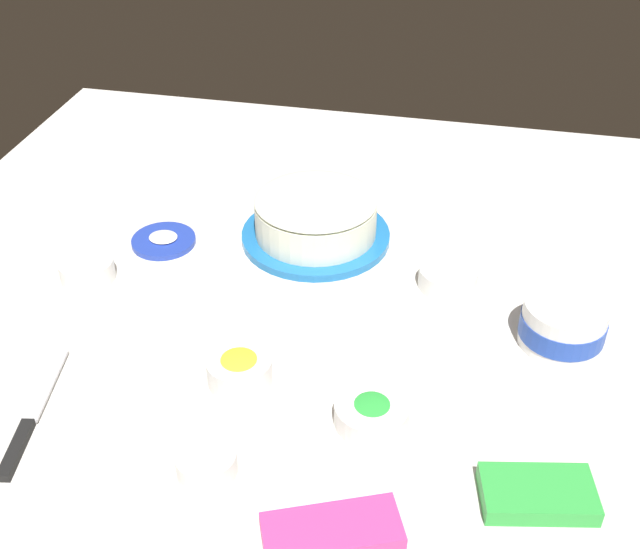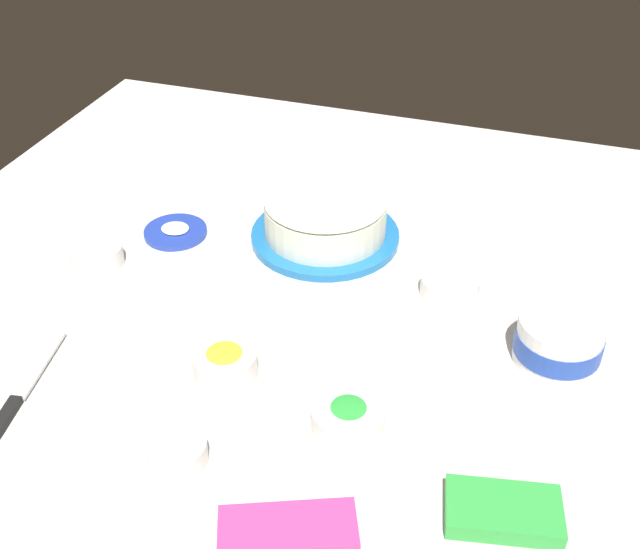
% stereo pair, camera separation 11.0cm
% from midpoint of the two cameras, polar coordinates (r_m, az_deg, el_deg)
% --- Properties ---
extents(ground_plane, '(1.54, 1.54, 0.00)m').
position_cam_midpoint_polar(ground_plane, '(1.22, -2.38, -3.72)').
color(ground_plane, silver).
extents(frosted_cake, '(0.26, 0.26, 0.09)m').
position_cam_midpoint_polar(frosted_cake, '(1.39, -2.57, 3.95)').
color(frosted_cake, '#1E6BB2').
rests_on(frosted_cake, ground_plane).
extents(frosting_tub, '(0.13, 0.13, 0.07)m').
position_cam_midpoint_polar(frosting_tub, '(1.21, 14.55, -3.45)').
color(frosting_tub, white).
rests_on(frosting_tub, ground_plane).
extents(frosting_tub_lid, '(0.11, 0.11, 0.02)m').
position_cam_midpoint_polar(frosting_tub_lid, '(1.44, -13.29, 2.33)').
color(frosting_tub_lid, '#233DAD').
rests_on(frosting_tub_lid, ground_plane).
extents(spreading_knife, '(0.06, 0.24, 0.01)m').
position_cam_midpoint_polar(spreading_knife, '(1.15, -22.75, -9.79)').
color(spreading_knife, silver).
rests_on(spreading_knife, ground_plane).
extents(sprinkle_bowl_orange, '(0.09, 0.09, 0.04)m').
position_cam_midpoint_polar(sprinkle_bowl_orange, '(1.38, -18.57, 0.32)').
color(sprinkle_bowl_orange, white).
rests_on(sprinkle_bowl_orange, ground_plane).
extents(sprinkle_bowl_pink, '(0.10, 0.10, 0.03)m').
position_cam_midpoint_polar(sprinkle_bowl_pink, '(1.30, 6.77, -0.22)').
color(sprinkle_bowl_pink, white).
rests_on(sprinkle_bowl_pink, ground_plane).
extents(sprinkle_bowl_blue, '(0.08, 0.08, 0.03)m').
position_cam_midpoint_polar(sprinkle_bowl_blue, '(1.02, -11.28, -13.15)').
color(sprinkle_bowl_blue, white).
rests_on(sprinkle_bowl_blue, ground_plane).
extents(sprinkle_bowl_green, '(0.10, 0.10, 0.04)m').
position_cam_midpoint_polar(sprinkle_bowl_green, '(1.06, 0.73, -9.93)').
color(sprinkle_bowl_green, white).
rests_on(sprinkle_bowl_green, ground_plane).
extents(sprinkle_bowl_yellow, '(0.09, 0.09, 0.04)m').
position_cam_midpoint_polar(sprinkle_bowl_yellow, '(1.13, -8.59, -6.77)').
color(sprinkle_bowl_yellow, white).
rests_on(sprinkle_bowl_yellow, ground_plane).
extents(candy_box_lower, '(0.15, 0.10, 0.02)m').
position_cam_midpoint_polar(candy_box_lower, '(1.00, 12.22, -15.22)').
color(candy_box_lower, green).
rests_on(candy_box_lower, ground_plane).
extents(candy_box_upper, '(0.17, 0.12, 0.02)m').
position_cam_midpoint_polar(candy_box_upper, '(0.95, -2.62, -18.11)').
color(candy_box_upper, '#E53D8E').
rests_on(candy_box_upper, ground_plane).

